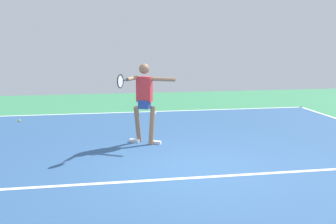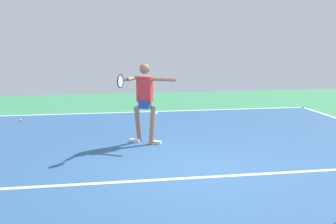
% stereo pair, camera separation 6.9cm
% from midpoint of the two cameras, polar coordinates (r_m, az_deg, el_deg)
% --- Properties ---
extents(ground_plane, '(21.84, 21.84, 0.00)m').
position_cam_midpoint_polar(ground_plane, '(7.18, 4.54, -8.42)').
color(ground_plane, '#388456').
extents(court_surface, '(10.85, 12.11, 0.00)m').
position_cam_midpoint_polar(court_surface, '(7.18, 4.54, -8.40)').
color(court_surface, '#2D5484').
rests_on(court_surface, ground_plane).
extents(court_line_baseline_near, '(10.85, 0.10, 0.01)m').
position_cam_midpoint_polar(court_line_baseline_near, '(12.91, -1.79, 0.07)').
color(court_line_baseline_near, white).
rests_on(court_line_baseline_near, ground_plane).
extents(court_line_service, '(8.13, 0.10, 0.01)m').
position_cam_midpoint_polar(court_line_service, '(6.75, 5.51, -9.66)').
color(court_line_service, white).
rests_on(court_line_service, ground_plane).
extents(court_line_centre_mark, '(0.10, 0.30, 0.01)m').
position_cam_midpoint_polar(court_line_centre_mark, '(12.72, -1.67, -0.09)').
color(court_line_centre_mark, white).
rests_on(court_line_centre_mark, ground_plane).
extents(tennis_player, '(1.33, 1.12, 1.85)m').
position_cam_midpoint_polar(tennis_player, '(8.68, -3.29, 2.18)').
color(tennis_player, '#9E7051').
rests_on(tennis_player, ground_plane).
extents(tennis_ball_near_player, '(0.07, 0.07, 0.07)m').
position_cam_midpoint_polar(tennis_ball_near_player, '(12.09, -20.93, -1.18)').
color(tennis_ball_near_player, yellow).
rests_on(tennis_ball_near_player, ground_plane).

